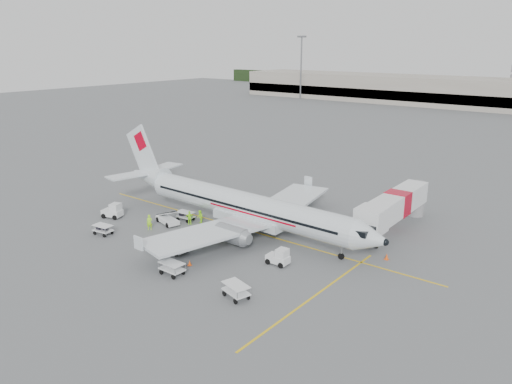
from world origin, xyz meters
TOP-DOWN VIEW (x-y plane):
  - ground at (0.00, 0.00)m, footprint 360.00×360.00m
  - stripe_lead at (0.00, 0.00)m, footprint 44.00×0.20m
  - stripe_cross at (14.00, -8.00)m, footprint 0.20×20.00m
  - terminal_west at (-40.00, 130.00)m, footprint 110.00×22.00m
  - mast_west at (-70.00, 118.00)m, footprint 3.20×1.20m
  - aircraft at (0.32, -0.23)m, footprint 35.81×28.41m
  - jet_bridge at (13.06, 9.95)m, footprint 3.36×16.45m
  - belt_loader at (-7.99, -3.99)m, footprint 4.65×2.72m
  - tug_fore at (8.09, -5.07)m, footprint 2.12×1.26m
  - tug_mid at (-1.30, -8.97)m, footprint 2.38×1.49m
  - tug_aft at (-14.67, -6.54)m, footprint 2.56×1.94m
  - cart_loaded_a at (-7.17, -2.00)m, footprint 2.15×1.39m
  - cart_loaded_b at (-10.88, -10.52)m, footprint 2.21×1.47m
  - cart_empty_a at (2.05, -12.59)m, footprint 2.25×1.34m
  - cart_empty_b at (9.19, -12.32)m, footprint 2.61×1.96m
  - cone_nose at (15.58, 2.09)m, footprint 0.38×0.38m
  - cone_port at (3.91, 9.26)m, footprint 0.37×0.37m
  - cone_stbd at (1.90, -10.31)m, footprint 0.33×0.33m
  - crew_a at (-8.09, -6.51)m, footprint 0.74×0.71m
  - crew_b at (-5.05, -1.78)m, footprint 0.99×0.95m
  - crew_c at (-0.85, -3.75)m, footprint 1.27×1.31m
  - crew_d at (-5.83, -2.63)m, footprint 0.96×0.89m

SIDE VIEW (x-z plane):
  - ground at x=0.00m, z-range 0.00..0.00m
  - stripe_lead at x=0.00m, z-range 0.00..0.01m
  - stripe_cross at x=14.00m, z-range 0.00..0.01m
  - cone_stbd at x=1.90m, z-range 0.00..0.53m
  - cone_port at x=3.91m, z-range 0.00..0.60m
  - cone_nose at x=15.58m, z-range 0.00..0.63m
  - cart_loaded_a at x=-7.17m, z-range 0.00..1.07m
  - cart_loaded_b at x=-10.88m, z-range 0.00..1.08m
  - cart_empty_a at x=2.05m, z-range 0.00..1.17m
  - cart_empty_b at x=9.19m, z-range 0.00..1.21m
  - crew_d at x=-5.83m, z-range 0.00..1.58m
  - crew_b at x=-5.05m, z-range 0.00..1.60m
  - tug_fore at x=8.09m, z-range 0.00..1.61m
  - crew_a at x=-8.09m, z-range 0.00..1.71m
  - tug_aft at x=-14.67m, z-range 0.00..1.75m
  - tug_mid at x=-1.30m, z-range 0.00..1.76m
  - crew_c at x=-0.85m, z-range 0.00..1.80m
  - belt_loader at x=-7.99m, z-range 0.00..2.37m
  - jet_bridge at x=13.06m, z-range 0.00..4.30m
  - terminal_west at x=-40.00m, z-range 0.00..9.00m
  - aircraft at x=0.32m, z-range 0.00..9.69m
  - mast_west at x=-70.00m, z-range 0.00..22.00m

